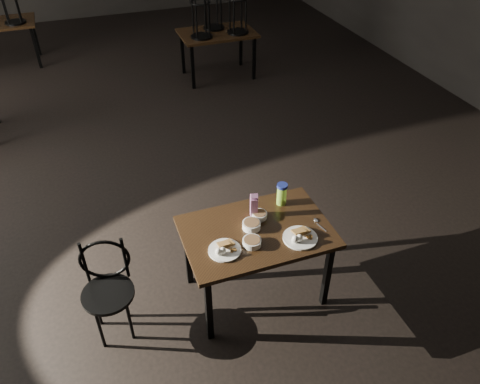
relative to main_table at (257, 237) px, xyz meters
name	(u,v)px	position (x,y,z in m)	size (l,w,h in m)	color
main_table	(257,237)	(0.00, 0.00, 0.00)	(1.20, 0.80, 0.75)	black
plate_left	(225,249)	(-0.32, -0.14, 0.10)	(0.26, 0.26, 0.08)	white
plate_right	(300,237)	(0.28, -0.21, 0.10)	(0.28, 0.28, 0.09)	white
bowl_near	(251,225)	(-0.03, 0.04, 0.11)	(0.15, 0.15, 0.06)	white
bowl_far	(259,215)	(0.08, 0.14, 0.11)	(0.13, 0.13, 0.05)	white
bowl_big	(252,242)	(-0.10, -0.14, 0.11)	(0.15, 0.15, 0.05)	white
juice_carton	(254,206)	(0.04, 0.17, 0.19)	(0.07, 0.07, 0.24)	#961B7A
water_bottle	(282,194)	(0.33, 0.25, 0.18)	(0.12, 0.12, 0.20)	#9EE343
spoon	(317,221)	(0.51, -0.07, 0.08)	(0.05, 0.18, 0.01)	silver
bentwood_chair	(107,283)	(-1.23, 0.07, -0.16)	(0.43, 0.43, 0.87)	black
bg_table_right	(217,31)	(1.13, 4.59, 0.11)	(1.20, 0.80, 1.48)	black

